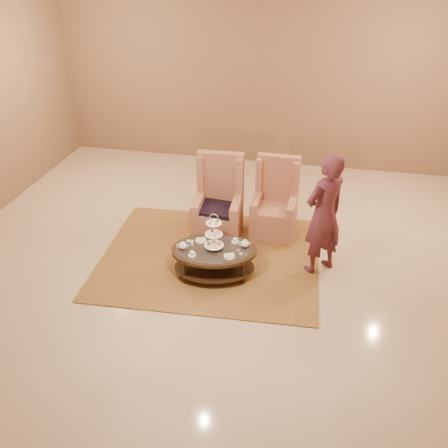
% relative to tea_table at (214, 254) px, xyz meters
% --- Properties ---
extents(ground, '(8.00, 8.00, 0.00)m').
position_rel_tea_table_xyz_m(ground, '(0.05, 0.04, -0.35)').
color(ground, beige).
rests_on(ground, ground).
extents(ceiling, '(8.00, 8.00, 0.02)m').
position_rel_tea_table_xyz_m(ceiling, '(0.05, 0.04, -0.35)').
color(ceiling, silver).
rests_on(ceiling, ground).
extents(wall_back, '(8.00, 0.04, 3.50)m').
position_rel_tea_table_xyz_m(wall_back, '(0.05, 4.04, 1.40)').
color(wall_back, '#89654B').
rests_on(wall_back, ground).
extents(rug, '(3.20, 2.72, 0.02)m').
position_rel_tea_table_xyz_m(rug, '(-0.15, 0.40, -0.34)').
color(rug, olive).
rests_on(rug, ground).
extents(tea_table, '(1.26, 0.98, 0.95)m').
position_rel_tea_table_xyz_m(tea_table, '(0.00, 0.00, 0.00)').
color(tea_table, black).
rests_on(tea_table, ground).
extents(armchair_left, '(0.71, 0.74, 1.27)m').
position_rel_tea_table_xyz_m(armchair_left, '(-0.17, 1.06, 0.08)').
color(armchair_left, '#B87456').
rests_on(armchair_left, ground).
extents(armchair_right, '(0.67, 0.69, 1.20)m').
position_rel_tea_table_xyz_m(armchair_right, '(0.65, 1.32, 0.06)').
color(armchair_right, '#B87456').
rests_on(armchair_right, ground).
extents(person, '(0.74, 0.73, 1.72)m').
position_rel_tea_table_xyz_m(person, '(1.38, 0.43, 0.51)').
color(person, '#53232E').
rests_on(person, ground).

